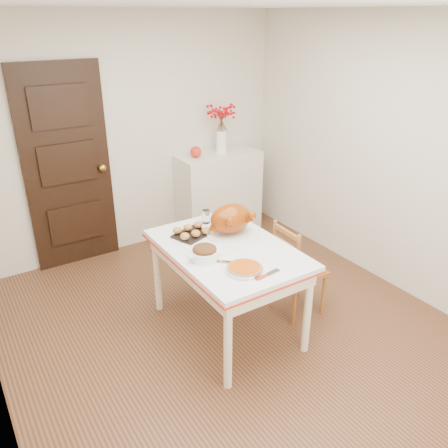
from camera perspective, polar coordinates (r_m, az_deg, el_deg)
floor at (r=3.97m, az=1.24°, el=-13.34°), size 3.50×4.00×0.00m
ceiling at (r=3.13m, az=1.70°, el=25.63°), size 3.50×4.00×0.00m
wall_back at (r=5.06m, az=-11.53°, el=10.50°), size 3.50×0.00×2.50m
wall_right at (r=4.52m, az=20.34°, el=7.79°), size 0.00×4.00×2.50m
door_back at (r=4.89m, az=-18.82°, el=6.50°), size 0.85×0.06×2.06m
sideboard at (r=5.51m, az=-0.65°, el=3.86°), size 0.98×0.43×0.98m
kitchen_table at (r=3.81m, az=0.41°, el=-8.07°), size 0.89×1.30×0.78m
chair_oak at (r=4.07m, az=9.30°, el=-5.40°), size 0.39×0.39×0.86m
berry_vase at (r=5.31m, az=-0.32°, el=11.59°), size 0.28×0.28×0.54m
apple at (r=5.19m, az=-3.53°, el=8.91°), size 0.13×0.13×0.13m
turkey_platter at (r=3.76m, az=0.82°, el=0.49°), size 0.47×0.40×0.26m
pumpkin_pie at (r=3.27m, az=2.58°, el=-5.48°), size 0.30×0.30×0.05m
stuffing_dish at (r=3.42m, az=-2.42°, el=-3.53°), size 0.30×0.25×0.10m
rolls_tray at (r=3.79m, az=-4.03°, el=-0.92°), size 0.34×0.31×0.08m
pie_server at (r=3.25m, az=5.47°, el=-6.23°), size 0.23×0.09×0.01m
carving_knife at (r=3.39m, az=-0.04°, el=-4.68°), size 0.22×0.20×0.01m
drinking_glass at (r=4.00m, az=-2.25°, el=0.93°), size 0.09×0.09×0.12m
shaker_pair at (r=4.13m, az=0.21°, el=1.49°), size 0.09×0.05×0.09m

